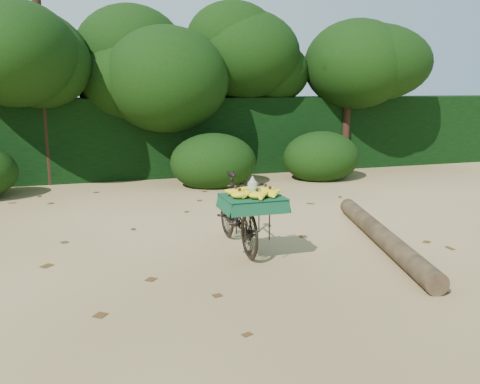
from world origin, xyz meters
name	(u,v)px	position (x,y,z in m)	size (l,w,h in m)	color
ground	(185,255)	(0.00, 0.00, 0.00)	(80.00, 80.00, 0.00)	tan
vendor_bicycle	(238,211)	(0.70, 0.05, 0.50)	(0.70, 1.69, 0.97)	black
fallen_log	(382,236)	(2.55, -0.37, 0.12)	(0.25, 0.25, 3.41)	brown
hedge_backdrop	(130,136)	(0.00, 6.30, 0.90)	(26.00, 1.80, 1.80)	black
tree_row	(101,89)	(-0.65, 5.50, 2.00)	(14.50, 2.00, 4.00)	black
bush_clumps	(166,167)	(0.50, 4.30, 0.45)	(8.80, 1.70, 0.90)	black
leaf_litter	(176,240)	(0.00, 0.65, 0.01)	(7.00, 7.30, 0.01)	#4E3114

